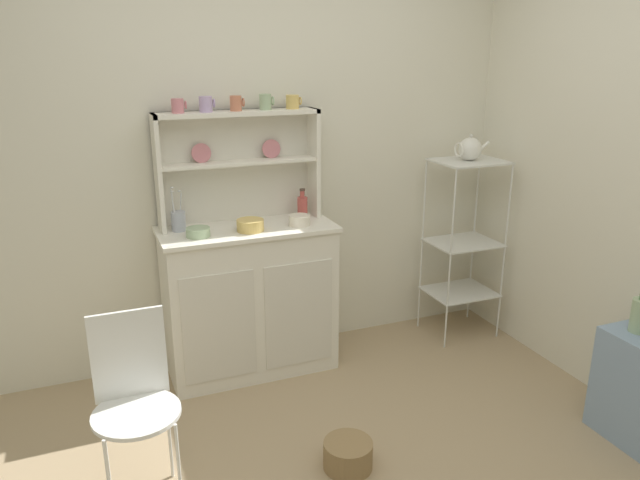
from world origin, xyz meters
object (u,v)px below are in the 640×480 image
Objects in this scene: floor_basket at (348,455)px; cup_rose_0 at (178,106)px; wire_chair at (134,392)px; bowl_mixing_large at (198,232)px; utensil_jar at (178,220)px; hutch_cabinet at (250,298)px; bakers_rack at (464,231)px; porcelain_teapot at (470,149)px; jam_bottle at (302,206)px; hutch_shelf_unit at (237,157)px.

cup_rose_0 is (-0.48, 1.19, 1.51)m from floor_basket.
bowl_mixing_large reaches higher than wire_chair.
bowl_mixing_large is 0.17m from utensil_jar.
hutch_cabinet is at bearing -11.88° from utensil_jar.
bakers_rack reaches higher than hutch_cabinet.
hutch_cabinet is 4.26× the size of porcelain_teapot.
cup_rose_0 is at bearing 174.47° from porcelain_teapot.
bakers_rack is 6.82× the size of jam_bottle.
jam_bottle is at bearing 0.64° from utensil_jar.
hutch_cabinet is 0.83m from hutch_shelf_unit.
wire_chair is (-2.20, -0.85, -0.21)m from bakers_rack.
wire_chair is 3.60× the size of porcelain_teapot.
bakers_rack is 5.17× the size of floor_basket.
utensil_jar is at bearing -167.17° from hutch_shelf_unit.
bowl_mixing_large is (0.03, -0.20, -0.66)m from cup_rose_0.
hutch_cabinet is 12.49× the size of cup_rose_0.
hutch_shelf_unit is at bearing 7.11° from cup_rose_0.
hutch_shelf_unit reaches higher than wire_chair.
cup_rose_0 is at bearing 112.17° from floor_basket.
utensil_jar is 1.08× the size of porcelain_teapot.
hutch_shelf_unit is 0.50m from utensil_jar.
porcelain_teapot reaches higher than hutch_cabinet.
floor_basket is at bearing -141.78° from porcelain_teapot.
utensil_jar reaches higher than jam_bottle.
bowl_mixing_large is at bearing -179.22° from porcelain_teapot.
hutch_shelf_unit reaches higher than bakers_rack.
cup_rose_0 is at bearing 174.47° from bakers_rack.
hutch_cabinet is at bearing -90.00° from hutch_shelf_unit.
floor_basket is at bearing -67.83° from cup_rose_0.
utensil_jar is at bearing -179.36° from jam_bottle.
porcelain_teapot is (2.20, 0.85, 0.75)m from wire_chair.
jam_bottle is (0.69, -0.04, -0.61)m from cup_rose_0.
hutch_cabinet is 1.17m from cup_rose_0.
wire_chair is 3.34× the size of utensil_jar.
floor_basket is 1.39m from bowl_mixing_large.
bowl_mixing_large is 1.78m from porcelain_teapot.
cup_rose_0 is at bearing 159.21° from hutch_cabinet.
bakers_rack is 5.07× the size of porcelain_teapot.
utensil_jar is at bearing 114.97° from floor_basket.
porcelain_teapot is at bearing -7.16° from jam_bottle.
jam_bottle is at bearing 79.72° from floor_basket.
hutch_cabinet is 1.17m from wire_chair.
hutch_shelf_unit is 11.64× the size of cup_rose_0.
hutch_cabinet is 0.63m from utensil_jar.
bakers_rack is at bearing -5.53° from cup_rose_0.
floor_basket is 2.88× the size of cup_rose_0.
wire_chair is at bearing -158.78° from porcelain_teapot.
jam_bottle is (0.66, 0.16, 0.04)m from bowl_mixing_large.
hutch_shelf_unit is at bearing 171.69° from porcelain_teapot.
hutch_shelf_unit is at bearing 90.00° from hutch_cabinet.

